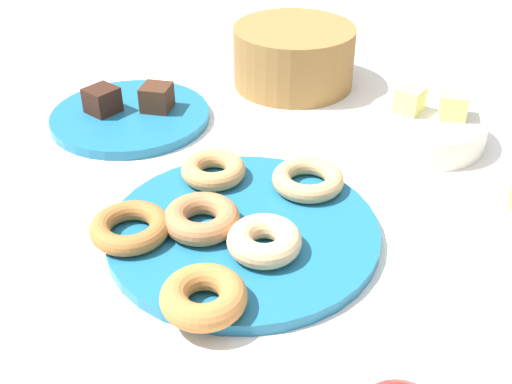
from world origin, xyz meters
name	(u,v)px	position (x,y,z in m)	size (l,w,h in m)	color
ground_plane	(243,236)	(0.00, 0.00, 0.00)	(2.40, 2.40, 0.00)	white
donut_plate	(243,231)	(0.00, 0.00, 0.01)	(0.32, 0.32, 0.01)	#1E6B93
donut_0	(213,170)	(-0.09, 0.07, 0.03)	(0.08, 0.08, 0.02)	tan
donut_1	(308,179)	(0.03, 0.11, 0.03)	(0.09, 0.09, 0.02)	tan
donut_2	(202,218)	(-0.04, -0.03, 0.03)	(0.09, 0.09, 0.03)	#B27547
donut_3	(204,297)	(0.03, -0.13, 0.03)	(0.09, 0.09, 0.03)	#BC7A3D
donut_4	(130,227)	(-0.10, -0.08, 0.03)	(0.09, 0.09, 0.02)	#AD6B33
donut_5	(264,241)	(0.04, -0.03, 0.03)	(0.08, 0.08, 0.03)	#EABC84
cake_plate	(131,116)	(-0.30, 0.16, 0.01)	(0.24, 0.24, 0.01)	#1E6B93
brownie_near	(102,100)	(-0.34, 0.14, 0.03)	(0.04, 0.04, 0.04)	#381E14
brownie_far	(157,97)	(-0.27, 0.19, 0.03)	(0.04, 0.04, 0.04)	#472819
basket	(294,56)	(-0.14, 0.41, 0.05)	(0.20, 0.20, 0.10)	olive
fruit_bowl	(426,129)	(0.12, 0.33, 0.02)	(0.17, 0.17, 0.04)	silver
melon_chunk_left	(410,100)	(0.09, 0.33, 0.06)	(0.04, 0.04, 0.04)	#DBD67A
melon_chunk_right	(453,106)	(0.15, 0.34, 0.06)	(0.04, 0.04, 0.04)	#DBD67A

